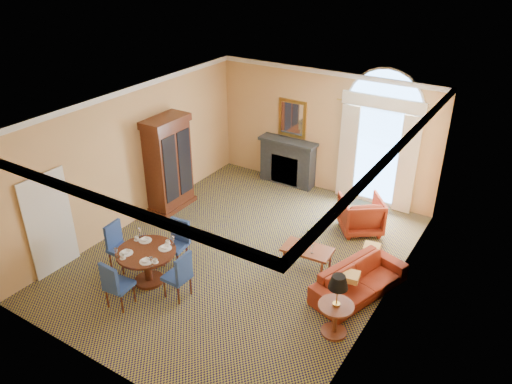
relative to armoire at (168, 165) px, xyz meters
The scene contains 12 objects.
ground 3.06m from the armoire, 17.09° to the right, with size 7.50×7.50×0.00m, color #17133D.
room_envelope 3.03m from the armoire, ahead, with size 6.04×7.52×3.45m.
armoire is the anchor object (origin of this frame).
dining_table 3.12m from the armoire, 57.56° to the right, with size 1.15×1.15×0.92m.
dining_chair_north 2.52m from the armoire, 45.72° to the right, with size 0.49×0.50×0.98m.
dining_chair_south 3.90m from the armoire, 63.93° to the right, with size 0.48×0.48×0.98m.
dining_chair_east 3.67m from the armoire, 46.26° to the right, with size 0.47×0.45×0.98m.
dining_chair_west 2.68m from the armoire, 72.83° to the right, with size 0.47×0.46×0.98m.
sofa 5.38m from the armoire, ahead, with size 2.01×0.79×0.59m, color maroon.
armchair 4.71m from the armoire, 17.81° to the left, with size 0.90×0.93×0.84m, color maroon.
coffee_table 4.17m from the armoire, ahead, with size 1.03×0.63×0.88m.
side_table 5.68m from the armoire, 20.18° to the right, with size 0.61×0.61×1.18m.
Camera 1 is at (4.92, -7.33, 6.13)m, focal length 35.00 mm.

